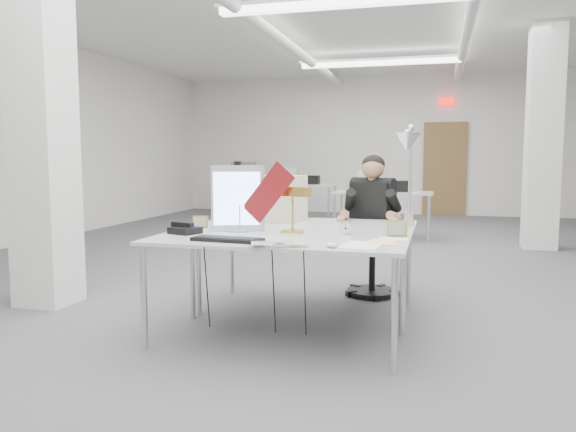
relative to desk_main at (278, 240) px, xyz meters
name	(u,v)px	position (x,y,z in m)	size (l,w,h in m)	color
room_shell	(345,124)	(0.04, 2.63, 0.95)	(10.04, 14.04, 3.24)	#4C4C4F
desk_main	(278,240)	(0.00, 0.00, 0.00)	(1.80, 0.90, 0.03)	silver
desk_second	(307,225)	(0.00, 0.90, 0.00)	(1.80, 0.90, 0.03)	silver
bg_desk_a	(383,193)	(0.20, 5.50, 0.00)	(1.60, 0.80, 0.03)	silver
bg_desk_b	(297,185)	(-1.80, 7.70, 0.00)	(1.60, 0.80, 0.03)	silver
filing_cabinet	(244,187)	(-3.50, 9.15, -0.14)	(0.45, 0.55, 1.20)	gray
office_chair	(373,237)	(0.48, 1.56, -0.18)	(0.56, 0.56, 1.13)	black
seated_person	(373,202)	(0.48, 1.51, 0.16)	(0.44, 0.55, 0.82)	black
monitor	(238,198)	(-0.40, 0.27, 0.26)	(0.41, 0.04, 0.50)	silver
pennant	(268,193)	(-0.14, 0.23, 0.31)	(0.45, 0.01, 0.19)	#650D0F
keyboard	(227,239)	(-0.29, -0.24, 0.02)	(0.48, 0.16, 0.02)	black
laptop	(280,246)	(0.13, -0.42, 0.03)	(0.35, 0.23, 0.03)	silver
mouse	(332,245)	(0.44, -0.34, 0.03)	(0.08, 0.05, 0.03)	silver
bankers_lamp	(292,212)	(0.02, 0.30, 0.17)	(0.27, 0.11, 0.31)	gold
desk_phone	(185,230)	(-0.73, 0.03, 0.04)	(0.20, 0.18, 0.05)	black
picture_frame_left	(200,222)	(-0.76, 0.38, 0.06)	(0.12, 0.01, 0.10)	olive
picture_frame_right	(397,228)	(0.80, 0.29, 0.07)	(0.15, 0.01, 0.11)	#AC914A
desk_clock	(346,227)	(0.43, 0.31, 0.06)	(0.09, 0.09, 0.03)	#AEAEB2
paper_stack_a	(362,245)	(0.62, -0.21, 0.02)	(0.23, 0.33, 0.01)	white
paper_stack_b	(383,242)	(0.73, -0.05, 0.02)	(0.18, 0.25, 0.01)	#F9D995
paper_stack_c	(393,239)	(0.79, 0.13, 0.02)	(0.20, 0.14, 0.01)	white
beige_monitor	(275,198)	(-0.32, 1.02, 0.21)	(0.42, 0.40, 0.40)	beige
architect_lamp	(408,177)	(0.85, 0.69, 0.42)	(0.22, 0.63, 0.81)	silver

